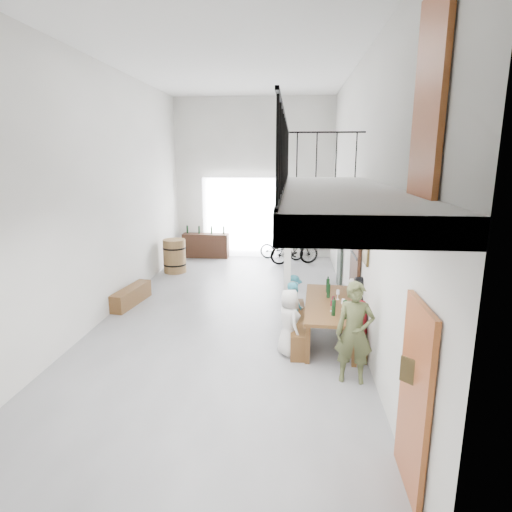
# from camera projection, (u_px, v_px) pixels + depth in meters

# --- Properties ---
(floor) EXTENTS (12.00, 12.00, 0.00)m
(floor) POSITION_uv_depth(u_px,v_px,m) (229.00, 316.00, 9.70)
(floor) COLOR slate
(floor) RESTS_ON ground
(room_walls) EXTENTS (12.00, 12.00, 12.00)m
(room_walls) POSITION_uv_depth(u_px,v_px,m) (227.00, 155.00, 8.89)
(room_walls) COLOR white
(room_walls) RESTS_ON ground
(gateway_portal) EXTENTS (2.80, 0.08, 2.80)m
(gateway_portal) POSITION_uv_depth(u_px,v_px,m) (242.00, 218.00, 15.18)
(gateway_portal) COLOR white
(gateway_portal) RESTS_ON ground
(right_wall_decor) EXTENTS (0.07, 8.28, 5.07)m
(right_wall_decor) POSITION_uv_depth(u_px,v_px,m) (369.00, 264.00, 7.27)
(right_wall_decor) COLOR #A14A23
(right_wall_decor) RESTS_ON ground
(balcony) EXTENTS (1.52, 5.62, 4.00)m
(balcony) POSITION_uv_depth(u_px,v_px,m) (336.00, 199.00, 5.83)
(balcony) COLOR silver
(balcony) RESTS_ON ground
(tasting_table) EXTENTS (1.08, 2.38, 0.79)m
(tasting_table) POSITION_uv_depth(u_px,v_px,m) (330.00, 307.00, 8.23)
(tasting_table) COLOR brown
(tasting_table) RESTS_ON ground
(bench_inner) EXTENTS (0.40, 2.08, 0.48)m
(bench_inner) POSITION_uv_depth(u_px,v_px,m) (298.00, 327.00, 8.44)
(bench_inner) COLOR brown
(bench_inner) RESTS_ON ground
(bench_wall) EXTENTS (0.31, 1.81, 0.41)m
(bench_wall) POSITION_uv_depth(u_px,v_px,m) (352.00, 333.00, 8.24)
(bench_wall) COLOR brown
(bench_wall) RESTS_ON ground
(tableware) EXTENTS (0.28, 1.39, 0.35)m
(tableware) POSITION_uv_depth(u_px,v_px,m) (333.00, 296.00, 8.12)
(tableware) COLOR black
(tableware) RESTS_ON tasting_table
(side_bench) EXTENTS (0.53, 1.53, 0.42)m
(side_bench) POSITION_uv_depth(u_px,v_px,m) (131.00, 296.00, 10.41)
(side_bench) COLOR brown
(side_bench) RESTS_ON ground
(oak_barrel) EXTENTS (0.70, 0.70, 1.03)m
(oak_barrel) POSITION_uv_depth(u_px,v_px,m) (175.00, 256.00, 13.24)
(oak_barrel) COLOR olive
(oak_barrel) RESTS_ON ground
(serving_counter) EXTENTS (1.62, 0.47, 0.85)m
(serving_counter) POSITION_uv_depth(u_px,v_px,m) (206.00, 245.00, 15.23)
(serving_counter) COLOR #3C2217
(serving_counter) RESTS_ON ground
(counter_bottles) EXTENTS (1.37, 0.12, 0.28)m
(counter_bottles) POSITION_uv_depth(u_px,v_px,m) (205.00, 230.00, 15.10)
(counter_bottles) COLOR black
(counter_bottles) RESTS_ON serving_counter
(guest_left_a) EXTENTS (0.61, 0.71, 1.23)m
(guest_left_a) POSITION_uv_depth(u_px,v_px,m) (289.00, 322.00, 7.68)
(guest_left_a) COLOR silver
(guest_left_a) RESTS_ON ground
(guest_left_b) EXTENTS (0.29, 0.44, 1.20)m
(guest_left_b) POSITION_uv_depth(u_px,v_px,m) (294.00, 312.00, 8.25)
(guest_left_b) COLOR teal
(guest_left_b) RESTS_ON ground
(guest_left_c) EXTENTS (0.56, 0.62, 1.05)m
(guest_left_c) POSITION_uv_depth(u_px,v_px,m) (293.00, 306.00, 8.80)
(guest_left_c) COLOR silver
(guest_left_c) RESTS_ON ground
(guest_left_d) EXTENTS (0.55, 0.76, 1.06)m
(guest_left_d) POSITION_uv_depth(u_px,v_px,m) (293.00, 299.00, 9.21)
(guest_left_d) COLOR teal
(guest_left_d) RESTS_ON ground
(guest_right_a) EXTENTS (0.38, 0.66, 1.06)m
(guest_right_a) POSITION_uv_depth(u_px,v_px,m) (361.00, 328.00, 7.65)
(guest_right_a) COLOR #B51F28
(guest_right_a) RESTS_ON ground
(guest_right_b) EXTENTS (0.85, 1.25, 1.29)m
(guest_right_b) POSITION_uv_depth(u_px,v_px,m) (361.00, 308.00, 8.32)
(guest_right_b) COLOR black
(guest_right_b) RESTS_ON ground
(guest_right_c) EXTENTS (0.45, 0.59, 1.08)m
(guest_right_c) POSITION_uv_depth(u_px,v_px,m) (354.00, 303.00, 8.92)
(guest_right_c) COLOR silver
(guest_right_c) RESTS_ON ground
(host_standing) EXTENTS (0.64, 0.45, 1.65)m
(host_standing) POSITION_uv_depth(u_px,v_px,m) (355.00, 333.00, 6.71)
(host_standing) COLOR #4A4F2C
(host_standing) RESTS_ON ground
(potted_plant) EXTENTS (0.44, 0.40, 0.46)m
(potted_plant) POSITION_uv_depth(u_px,v_px,m) (336.00, 301.00, 10.02)
(potted_plant) COLOR #23501E
(potted_plant) RESTS_ON ground
(bicycle_near) EXTENTS (1.63, 0.84, 0.81)m
(bicycle_near) POSITION_uv_depth(u_px,v_px,m) (282.00, 248.00, 14.92)
(bicycle_near) COLOR black
(bicycle_near) RESTS_ON ground
(bicycle_far) EXTENTS (1.71, 0.90, 0.99)m
(bicycle_far) POSITION_uv_depth(u_px,v_px,m) (294.00, 250.00, 14.22)
(bicycle_far) COLOR black
(bicycle_far) RESTS_ON ground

